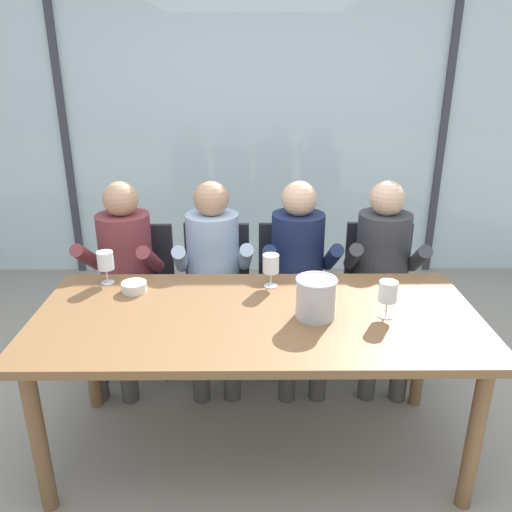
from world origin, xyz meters
name	(u,v)px	position (x,y,z in m)	size (l,w,h in m)	color
ground	(255,346)	(0.00, 1.00, 0.00)	(14.00, 14.00, 0.00)	#9E9384
window_glass_panel	(254,130)	(0.00, 2.42, 1.30)	(7.25, 0.03, 2.60)	silver
window_mullion_left	(65,130)	(-1.63, 2.40, 1.30)	(0.06, 0.06, 2.60)	#38383D
window_mullion_right	(443,130)	(1.63, 2.40, 1.30)	(0.06, 0.06, 2.60)	#38383D
hillside_vineyard	(253,132)	(0.00, 5.60, 0.86)	(13.25, 2.40, 1.73)	#477A38
dining_table	(257,329)	(0.00, 0.00, 0.70)	(2.05, 0.93, 0.78)	brown
chair_near_curtain	(140,285)	(-0.74, 0.88, 0.53)	(0.44, 0.44, 0.90)	#232328
chair_left_of_center	(216,283)	(-0.26, 0.91, 0.53)	(0.47, 0.47, 0.90)	#232328
chair_center	(290,284)	(0.23, 0.89, 0.53)	(0.47, 0.47, 0.90)	#232328
chair_right_of_center	(378,283)	(0.80, 0.90, 0.53)	(0.46, 0.46, 0.90)	#232328
person_maroon_top	(123,269)	(-0.80, 0.74, 0.70)	(0.49, 0.63, 1.21)	brown
person_pale_blue_shirt	(213,268)	(-0.25, 0.74, 0.70)	(0.48, 0.63, 1.21)	#9EB2D1
person_navy_polo	(299,268)	(0.26, 0.74, 0.70)	(0.47, 0.62, 1.21)	#192347
person_charcoal_jacket	(383,268)	(0.77, 0.74, 0.70)	(0.49, 0.63, 1.21)	#38383D
ice_bucket_primary	(316,297)	(0.27, -0.03, 0.88)	(0.19, 0.19, 0.19)	#B7B7BC
tasting_bowl	(134,287)	(-0.62, 0.25, 0.80)	(0.13, 0.13, 0.05)	silver
wine_glass_by_left_taster	(271,265)	(0.08, 0.30, 0.90)	(0.08, 0.08, 0.17)	silver
wine_glass_near_bucket	(388,293)	(0.59, -0.03, 0.90)	(0.08, 0.08, 0.17)	silver
wine_glass_center_pour	(105,262)	(-0.78, 0.35, 0.90)	(0.08, 0.08, 0.17)	silver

